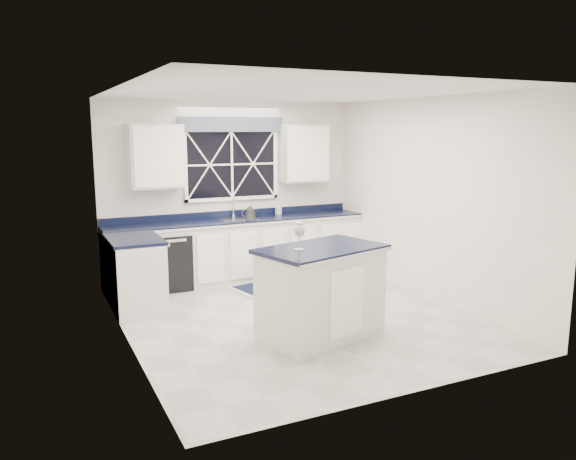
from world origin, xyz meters
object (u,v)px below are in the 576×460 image
kettle (250,212)px  soap_bottle (278,209)px  dishwasher (168,261)px  island (321,292)px  faucet (234,207)px  wine_glass (299,231)px

kettle → soap_bottle: size_ratio=1.57×
dishwasher → kettle: kettle is taller
island → soap_bottle: soap_bottle is taller
faucet → wine_glass: wine_glass is taller
dishwasher → wine_glass: 2.90m
dishwasher → kettle: bearing=2.6°
dishwasher → soap_bottle: bearing=5.5°
dishwasher → island: size_ratio=0.54×
island → soap_bottle: bearing=59.6°
island → wine_glass: 0.76m
island → kettle: size_ratio=5.72×
dishwasher → kettle: size_ratio=3.06×
wine_glass → island: bearing=4.5°
dishwasher → island: 2.85m
kettle → island: bearing=-87.6°
wine_glass → dishwasher: bearing=106.5°
soap_bottle → wine_glass: bearing=-110.3°
faucet → island: (-0.03, -2.84, -0.59)m
kettle → wine_glass: (-0.52, -2.72, 0.19)m
wine_glass → soap_bottle: (1.05, 2.84, -0.20)m
faucet → soap_bottle: 0.75m
dishwasher → wine_glass: (0.79, -2.67, 0.81)m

